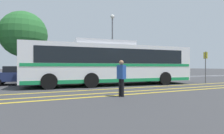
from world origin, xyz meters
name	(u,v)px	position (x,y,z in m)	size (l,w,h in m)	color
ground_plane	(117,85)	(0.00, 0.00, 0.00)	(220.00, 220.00, 0.00)	#38383A
lane_strip_0	(125,88)	(-0.38, -2.10, 0.00)	(0.20, 32.57, 0.01)	gold
lane_strip_1	(137,91)	(-0.38, -3.53, 0.00)	(0.20, 32.57, 0.01)	gold
lane_strip_2	(146,93)	(-0.38, -4.44, 0.00)	(0.20, 32.57, 0.01)	gold
curb_strip	(93,80)	(-0.38, 4.94, 0.07)	(40.57, 0.36, 0.15)	#99999E
transit_bus	(112,63)	(-0.39, 0.10, 1.72)	(13.03, 3.53, 3.34)	white
parked_car_1	(20,75)	(-6.95, 3.32, 0.74)	(4.53, 1.99, 1.45)	navy
parked_car_2	(83,74)	(-1.82, 3.37, 0.73)	(4.29, 1.96, 1.46)	olive
parked_car_3	(145,73)	(4.75, 3.18, 0.79)	(4.54, 2.07, 1.59)	maroon
pedestrian_0	(121,76)	(-2.01, -4.84, 0.98)	(0.33, 0.46, 1.72)	black
bus_stop_sign	(206,63)	(7.60, -1.63, 1.70)	(0.07, 0.40, 2.71)	#59595E
street_lamp	(112,35)	(2.04, 5.67, 4.94)	(0.46, 0.46, 7.24)	#59595E
tree_0	(24,34)	(-6.92, 7.45, 4.66)	(4.57, 4.57, 6.95)	#513823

